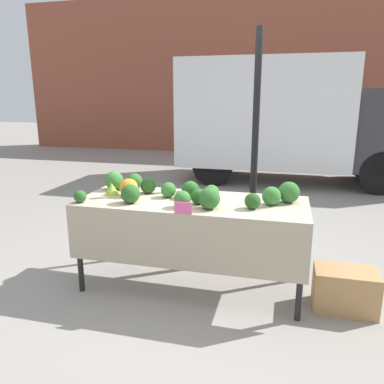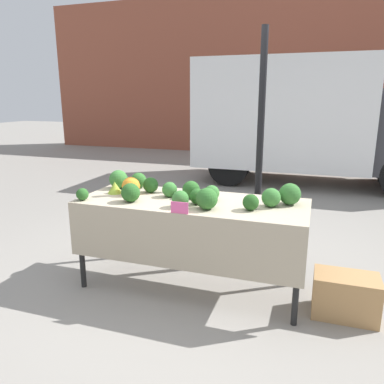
{
  "view_description": "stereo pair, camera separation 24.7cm",
  "coord_description": "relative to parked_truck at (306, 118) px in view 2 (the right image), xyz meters",
  "views": [
    {
      "loc": [
        0.8,
        -3.15,
        1.75
      ],
      "look_at": [
        0.0,
        0.0,
        0.92
      ],
      "focal_mm": 35.0,
      "sensor_mm": 36.0,
      "label": 1
    },
    {
      "loc": [
        1.03,
        -3.08,
        1.75
      ],
      "look_at": [
        0.0,
        0.0,
        0.92
      ],
      "focal_mm": 35.0,
      "sensor_mm": 36.0,
      "label": 2
    }
  ],
  "objects": [
    {
      "name": "ground_plane",
      "position": [
        -0.79,
        -4.95,
        -1.33
      ],
      "size": [
        40.0,
        40.0,
        0.0
      ],
      "primitive_type": "plane",
      "color": "gray"
    },
    {
      "name": "building_facade",
      "position": [
        -0.79,
        4.11,
        1.06
      ],
      "size": [
        16.0,
        0.6,
        4.79
      ],
      "color": "brown",
      "rests_on": "ground_plane"
    },
    {
      "name": "tent_pole",
      "position": [
        -0.3,
        -4.22,
        -0.13
      ],
      "size": [
        0.07,
        0.07,
        2.41
      ],
      "color": "black",
      "rests_on": "ground_plane"
    },
    {
      "name": "parked_truck",
      "position": [
        0.0,
        0.0,
        0.0
      ],
      "size": [
        4.68,
        1.88,
        2.49
      ],
      "color": "white",
      "rests_on": "ground_plane"
    },
    {
      "name": "market_table",
      "position": [
        -0.79,
        -5.02,
        -0.6
      ],
      "size": [
        2.05,
        0.82,
        0.84
      ],
      "color": "tan",
      "rests_on": "ground_plane"
    },
    {
      "name": "orange_cauliflower",
      "position": [
        -1.4,
        -4.94,
        -0.41
      ],
      "size": [
        0.17,
        0.17,
        0.17
      ],
      "color": "orange",
      "rests_on": "market_table"
    },
    {
      "name": "romanesco_head",
      "position": [
        -1.58,
        -4.94,
        -0.44
      ],
      "size": [
        0.14,
        0.14,
        0.11
      ],
      "color": "#93B238",
      "rests_on": "market_table"
    },
    {
      "name": "broccoli_head_0",
      "position": [
        0.06,
        -4.8,
        -0.4
      ],
      "size": [
        0.19,
        0.19,
        0.19
      ],
      "color": "#336B2D",
      "rests_on": "market_table"
    },
    {
      "name": "broccoli_head_1",
      "position": [
        -0.23,
        -5.08,
        -0.43
      ],
      "size": [
        0.14,
        0.14,
        0.14
      ],
      "color": "#23511E",
      "rests_on": "market_table"
    },
    {
      "name": "broccoli_head_2",
      "position": [
        -1.26,
        -4.8,
        -0.42
      ],
      "size": [
        0.15,
        0.15,
        0.15
      ],
      "color": "#23511E",
      "rests_on": "market_table"
    },
    {
      "name": "broccoli_head_3",
      "position": [
        -0.09,
        -4.92,
        -0.41
      ],
      "size": [
        0.16,
        0.16,
        0.16
      ],
      "color": "#387533",
      "rests_on": "market_table"
    },
    {
      "name": "broccoli_head_4",
      "position": [
        -0.62,
        -4.9,
        -0.42
      ],
      "size": [
        0.14,
        0.14,
        0.14
      ],
      "color": "#387533",
      "rests_on": "market_table"
    },
    {
      "name": "broccoli_head_5",
      "position": [
        -1.29,
        -5.16,
        -0.41
      ],
      "size": [
        0.17,
        0.17,
        0.17
      ],
      "color": "#285B23",
      "rests_on": "market_table"
    },
    {
      "name": "broccoli_head_6",
      "position": [
        -1.65,
        -4.74,
        -0.4
      ],
      "size": [
        0.19,
        0.19,
        0.19
      ],
      "color": "#387533",
      "rests_on": "market_table"
    },
    {
      "name": "broccoli_head_7",
      "position": [
        -0.58,
        -5.17,
        -0.4
      ],
      "size": [
        0.18,
        0.18,
        0.18
      ],
      "color": "#2D6628",
      "rests_on": "market_table"
    },
    {
      "name": "broccoli_head_8",
      "position": [
        -0.82,
        -4.88,
        -0.41
      ],
      "size": [
        0.16,
        0.16,
        0.16
      ],
      "color": "#285B23",
      "rests_on": "market_table"
    },
    {
      "name": "broccoli_head_9",
      "position": [
        -0.7,
        -5.04,
        -0.42
      ],
      "size": [
        0.14,
        0.14,
        0.14
      ],
      "color": "#285B23",
      "rests_on": "market_table"
    },
    {
      "name": "broccoli_head_10",
      "position": [
        -1.73,
        -5.25,
        -0.44
      ],
      "size": [
        0.11,
        0.11,
        0.11
      ],
      "color": "#285B23",
      "rests_on": "market_table"
    },
    {
      "name": "broccoli_head_11",
      "position": [
        -1.46,
        -4.67,
        -0.41
      ],
      "size": [
        0.16,
        0.16,
        0.16
      ],
      "color": "#2D6628",
      "rests_on": "market_table"
    },
    {
      "name": "broccoli_head_12",
      "position": [
        -0.81,
        -5.18,
        -0.42
      ],
      "size": [
        0.15,
        0.15,
        0.15
      ],
      "color": "#387533",
      "rests_on": "market_table"
    },
    {
      "name": "broccoli_head_13",
      "position": [
        -1.03,
        -4.89,
        -0.42
      ],
      "size": [
        0.14,
        0.14,
        0.14
      ],
      "color": "#387533",
      "rests_on": "market_table"
    },
    {
      "name": "price_sign",
      "position": [
        -0.76,
        -5.35,
        -0.45
      ],
      "size": [
        0.15,
        0.01,
        0.1
      ],
      "color": "#F45B9E",
      "rests_on": "market_table"
    },
    {
      "name": "produce_crate",
      "position": [
        0.56,
        -5.04,
        -1.16
      ],
      "size": [
        0.51,
        0.32,
        0.36
      ],
      "color": "tan",
      "rests_on": "ground_plane"
    }
  ]
}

